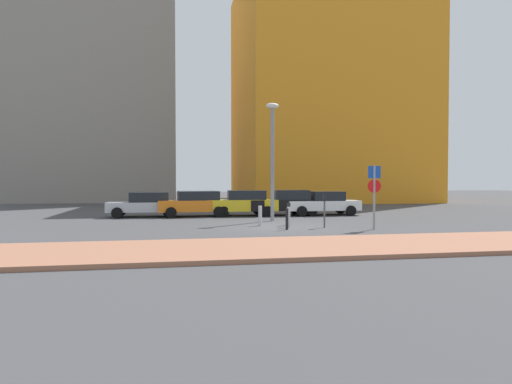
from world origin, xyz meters
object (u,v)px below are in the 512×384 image
object	(u,v)px
parked_car_black	(286,202)
traffic_bollard_near	(287,219)
parking_sign_post	(374,189)
parked_car_yellow	(243,203)
street_lamp	(272,151)
parking_meter	(324,207)
traffic_bollard_mid	(260,216)
traffic_bollard_edge	(289,217)
parked_car_silver	(146,204)
parked_car_white	(323,203)
parked_car_orange	(197,203)
traffic_bollard_far	(289,214)

from	to	relation	value
parked_car_black	traffic_bollard_near	xyz separation A→B (m)	(-1.93, -7.78, -0.33)
parked_car_black	parking_sign_post	xyz separation A→B (m)	(1.92, -8.43, 1.00)
parked_car_yellow	street_lamp	world-z (taller)	street_lamp
parking_meter	traffic_bollard_mid	size ratio (longest dim) A/B	1.57
street_lamp	traffic_bollard_edge	size ratio (longest dim) A/B	6.63
traffic_bollard_edge	street_lamp	bearing A→B (deg)	90.74
traffic_bollard_near	parked_car_silver	bearing A→B (deg)	128.90
parked_car_black	parked_car_yellow	bearing A→B (deg)	177.43
parked_car_silver	parked_car_white	bearing A→B (deg)	-3.39
parked_car_black	parking_meter	world-z (taller)	parked_car_black
traffic_bollard_near	traffic_bollard_mid	bearing A→B (deg)	114.21
parked_car_white	traffic_bollard_mid	xyz separation A→B (m)	(-5.13, -5.64, -0.27)
parked_car_orange	parked_car_white	size ratio (longest dim) A/B	1.01
parked_car_yellow	parking_meter	distance (m)	7.86
traffic_bollard_near	traffic_bollard_far	size ratio (longest dim) A/B	0.87
parked_car_silver	parking_sign_post	distance (m)	13.72
parked_car_orange	traffic_bollard_edge	size ratio (longest dim) A/B	4.84
parked_car_black	traffic_bollard_far	world-z (taller)	parked_car_black
parked_car_silver	traffic_bollard_far	size ratio (longest dim) A/B	3.91
parking_sign_post	traffic_bollard_near	xyz separation A→B (m)	(-3.85, 0.66, -1.34)
traffic_bollard_mid	traffic_bollard_edge	bearing A→B (deg)	-39.89
parked_car_white	traffic_bollard_near	world-z (taller)	parked_car_white
parked_car_orange	parked_car_white	distance (m)	7.88
parked_car_silver	traffic_bollard_far	distance (m)	9.57
street_lamp	traffic_bollard_near	bearing A→B (deg)	-93.79
parked_car_white	traffic_bollard_far	xyz separation A→B (m)	(-3.72, -5.71, -0.21)
parked_car_orange	traffic_bollard_mid	xyz separation A→B (m)	(2.74, -6.05, -0.32)
parking_sign_post	street_lamp	distance (m)	6.37
parked_car_silver	traffic_bollard_mid	distance (m)	8.52
parking_sign_post	traffic_bollard_near	world-z (taller)	parking_sign_post
parked_car_white	traffic_bollard_far	world-z (taller)	parked_car_white
parked_car_black	traffic_bollard_edge	size ratio (longest dim) A/B	4.71
parked_car_white	traffic_bollard_edge	size ratio (longest dim) A/B	4.80
parked_car_orange	traffic_bollard_far	xyz separation A→B (m)	(4.14, -6.11, -0.26)
parked_car_white	parking_meter	world-z (taller)	parking_meter
street_lamp	traffic_bollard_far	world-z (taller)	street_lamp
parking_meter	traffic_bollard_far	bearing A→B (deg)	136.18
parked_car_silver	parked_car_yellow	world-z (taller)	parked_car_yellow
parked_car_silver	parked_car_white	world-z (taller)	parked_car_white
parked_car_black	parked_car_white	xyz separation A→B (m)	(2.35, -0.24, -0.05)
parked_car_orange	parking_sign_post	size ratio (longest dim) A/B	1.61
parked_car_orange	street_lamp	world-z (taller)	street_lamp
traffic_bollard_near	parked_car_yellow	bearing A→B (deg)	95.40
parked_car_black	parked_car_orange	bearing A→B (deg)	178.29
parking_meter	street_lamp	size ratio (longest dim) A/B	0.24
parked_car_silver	traffic_bollard_near	world-z (taller)	parked_car_silver
parked_car_orange	parked_car_yellow	world-z (taller)	parked_car_yellow
parked_car_white	parking_sign_post	xyz separation A→B (m)	(-0.43, -8.19, 1.05)
parking_meter	parked_car_white	bearing A→B (deg)	71.53
parking_meter	street_lamp	bearing A→B (deg)	113.79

